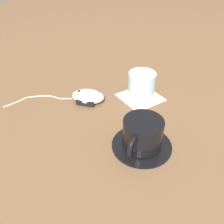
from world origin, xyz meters
name	(u,v)px	position (x,y,z in m)	size (l,w,h in m)	color
ground_plane	(153,112)	(0.00, 0.00, 0.00)	(3.00, 3.00, 0.00)	brown
saucer	(142,145)	(-0.10, 0.10, 0.00)	(0.14, 0.14, 0.01)	black
coffee_cup	(142,133)	(-0.10, 0.10, 0.04)	(0.09, 0.11, 0.07)	black
computer_mouse	(88,96)	(0.13, 0.14, 0.02)	(0.11, 0.11, 0.03)	silver
mouse_cable	(38,99)	(0.20, 0.27, 0.00)	(0.07, 0.19, 0.00)	white
napkin_under_glass	(140,97)	(0.08, -0.01, 0.00)	(0.11, 0.11, 0.00)	silver
drinking_glass	(142,85)	(0.08, -0.01, 0.04)	(0.08, 0.08, 0.08)	silver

